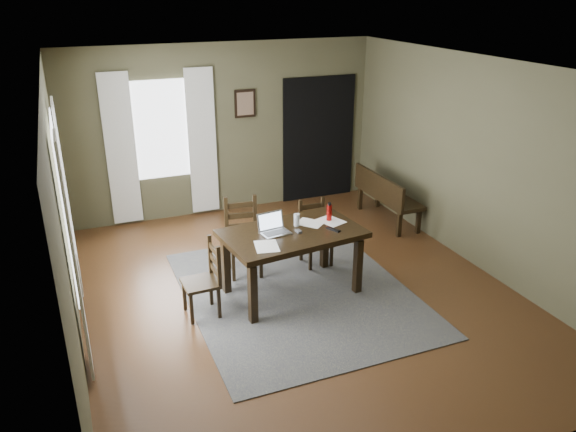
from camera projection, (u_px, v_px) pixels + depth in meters
name	position (u px, v px, depth m)	size (l,w,h in m)	color
ground	(297.00, 293.00, 6.86)	(5.00, 6.00, 0.01)	#492C16
room_shell	(298.00, 150.00, 6.17)	(5.02, 6.02, 2.71)	#4D4B32
rug	(297.00, 292.00, 6.86)	(2.60, 3.20, 0.01)	#464646
dining_table	(292.00, 239.00, 6.60)	(1.71, 1.14, 0.81)	black
chair_end	(205.00, 280.00, 6.26)	(0.40, 0.40, 0.88)	black
chair_back_left	(243.00, 238.00, 7.18)	(0.49, 0.49, 1.00)	black
chair_back_right	(315.00, 233.00, 7.45)	(0.38, 0.38, 0.86)	black
bench	(385.00, 193.00, 8.76)	(0.45, 1.39, 0.79)	black
laptop	(273.00, 227.00, 6.52)	(0.36, 0.30, 0.23)	#B7B7BC
computer_mouse	(299.00, 231.00, 6.52)	(0.05, 0.08, 0.03)	#3F3F42
tv_remote	(333.00, 229.00, 6.59)	(0.05, 0.18, 0.02)	black
drinking_glass	(297.00, 220.00, 6.68)	(0.07, 0.07, 0.15)	silver
water_bottle	(329.00, 212.00, 6.83)	(0.09, 0.09, 0.23)	#9D0F0C
paper_a	(267.00, 246.00, 6.18)	(0.25, 0.33, 0.00)	white
paper_c	(310.00, 223.00, 6.79)	(0.24, 0.31, 0.00)	white
paper_d	(331.00, 221.00, 6.84)	(0.25, 0.32, 0.00)	white
window_left	(64.00, 204.00, 5.62)	(0.01, 1.30, 1.70)	white
window_back	(161.00, 130.00, 8.50)	(1.00, 0.01, 1.50)	white
curtain_left_near	(75.00, 260.00, 5.02)	(0.03, 0.48, 2.30)	silver
curtain_left_far	(67.00, 200.00, 6.43)	(0.03, 0.48, 2.30)	silver
curtain_back_left	(121.00, 150.00, 8.36)	(0.44, 0.03, 2.30)	silver
curtain_back_right	(202.00, 142.00, 8.79)	(0.44, 0.03, 2.30)	silver
framed_picture	(245.00, 104.00, 8.86)	(0.34, 0.03, 0.44)	black
doorway_back	(319.00, 139.00, 9.58)	(1.30, 0.03, 2.10)	black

